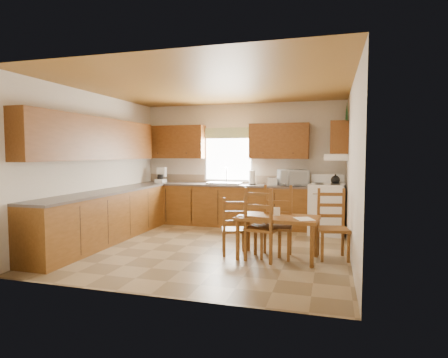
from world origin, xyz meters
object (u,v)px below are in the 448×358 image
(chair_near_right, at_px, (263,224))
(chair_far_right, at_px, (333,225))
(chair_far_left, at_px, (276,222))
(dining_table, at_px, (278,237))
(chair_near_left, at_px, (234,226))
(microwave, at_px, (293,178))
(stove, at_px, (327,209))

(chair_near_right, relative_size, chair_far_right, 1.04)
(chair_near_right, relative_size, chair_far_left, 1.00)
(dining_table, bearing_deg, chair_far_right, 18.73)
(chair_near_left, bearing_deg, chair_near_right, 142.74)
(chair_far_right, bearing_deg, chair_near_right, -173.64)
(microwave, distance_m, dining_table, 2.42)
(microwave, bearing_deg, chair_far_right, -88.04)
(chair_near_left, relative_size, chair_near_right, 0.83)
(chair_near_left, xyz_separation_m, chair_far_left, (0.67, 0.00, 0.09))
(microwave, relative_size, dining_table, 0.46)
(dining_table, xyz_separation_m, chair_near_left, (-0.70, 0.06, 0.13))
(chair_near_left, bearing_deg, microwave, -125.02)
(dining_table, height_order, chair_near_left, chair_near_left)
(stove, relative_size, chair_far_left, 0.89)
(stove, bearing_deg, chair_near_right, -107.31)
(chair_near_right, distance_m, chair_far_left, 0.25)
(microwave, height_order, chair_far_left, microwave)
(dining_table, xyz_separation_m, chair_near_right, (-0.21, -0.12, 0.22))
(microwave, xyz_separation_m, dining_table, (0.00, -2.30, -0.76))
(chair_far_right, bearing_deg, chair_near_left, 174.23)
(microwave, bearing_deg, chair_far_left, -109.87)
(stove, xyz_separation_m, chair_far_right, (0.11, -1.80, 0.04))
(microwave, height_order, chair_near_right, microwave)
(chair_near_left, bearing_deg, stove, -143.27)
(chair_near_left, xyz_separation_m, chair_near_right, (0.49, -0.17, 0.09))
(microwave, xyz_separation_m, chair_near_right, (-0.20, -2.42, -0.54))
(dining_table, bearing_deg, chair_near_left, 179.08)
(chair_far_left, bearing_deg, chair_near_left, 178.17)
(microwave, distance_m, chair_far_right, 2.31)
(microwave, relative_size, chair_far_right, 0.53)
(dining_table, relative_size, chair_far_left, 1.11)
(chair_far_right, bearing_deg, dining_table, -176.82)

